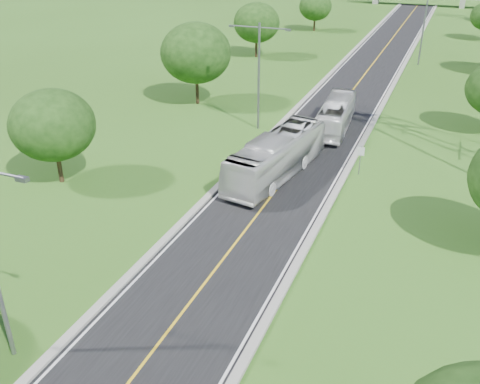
# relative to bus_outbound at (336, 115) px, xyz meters

# --- Properties ---
(ground) EXTENTS (260.00, 260.00, 0.00)m
(ground) POSITION_rel_bus_outbound_xyz_m (-1.08, 12.59, -1.51)
(ground) COLOR #305718
(ground) RESTS_ON ground
(road) EXTENTS (8.00, 150.00, 0.06)m
(road) POSITION_rel_bus_outbound_xyz_m (-1.08, 18.59, -1.48)
(road) COLOR black
(road) RESTS_ON ground
(curb_left) EXTENTS (0.50, 150.00, 0.22)m
(curb_left) POSITION_rel_bus_outbound_xyz_m (-5.33, 18.59, -1.40)
(curb_left) COLOR gray
(curb_left) RESTS_ON ground
(curb_right) EXTENTS (0.50, 150.00, 0.22)m
(curb_right) POSITION_rel_bus_outbound_xyz_m (3.17, 18.59, -1.40)
(curb_right) COLOR gray
(curb_right) RESTS_ON ground
(speed_limit_sign) EXTENTS (0.55, 0.09, 2.40)m
(speed_limit_sign) POSITION_rel_bus_outbound_xyz_m (4.12, -9.42, 0.09)
(speed_limit_sign) COLOR slate
(speed_limit_sign) RESTS_ON ground
(streetlight_mid_left) EXTENTS (5.90, 0.25, 10.00)m
(streetlight_mid_left) POSITION_rel_bus_outbound_xyz_m (-7.08, -2.41, 4.43)
(streetlight_mid_left) COLOR slate
(streetlight_mid_left) RESTS_ON ground
(streetlight_far_right) EXTENTS (5.90, 0.25, 10.00)m
(streetlight_far_right) POSITION_rel_bus_outbound_xyz_m (4.92, 30.59, 4.43)
(streetlight_far_right) COLOR slate
(streetlight_far_right) RESTS_ON ground
(tree_lb) EXTENTS (6.30, 6.30, 7.33)m
(tree_lb) POSITION_rel_bus_outbound_xyz_m (-17.08, -19.41, 3.13)
(tree_lb) COLOR black
(tree_lb) RESTS_ON ground
(tree_lc) EXTENTS (7.56, 7.56, 8.79)m
(tree_lc) POSITION_rel_bus_outbound_xyz_m (-16.08, 2.59, 4.06)
(tree_lc) COLOR black
(tree_lc) RESTS_ON ground
(tree_ld) EXTENTS (6.72, 6.72, 7.82)m
(tree_ld) POSITION_rel_bus_outbound_xyz_m (-18.08, 26.59, 3.44)
(tree_ld) COLOR black
(tree_ld) RESTS_ON ground
(tree_le) EXTENTS (5.88, 5.88, 6.84)m
(tree_le) POSITION_rel_bus_outbound_xyz_m (-15.58, 50.59, 2.82)
(tree_le) COLOR black
(tree_le) RESTS_ON ground
(bus_outbound) EXTENTS (3.16, 10.56, 2.90)m
(bus_outbound) POSITION_rel_bus_outbound_xyz_m (0.00, 0.00, 0.00)
(bus_outbound) COLOR silver
(bus_outbound) RESTS_ON road
(bus_inbound) EXTENTS (4.78, 12.64, 3.44)m
(bus_inbound) POSITION_rel_bus_outbound_xyz_m (-1.89, -12.31, 0.27)
(bus_inbound) COLOR silver
(bus_inbound) RESTS_ON road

